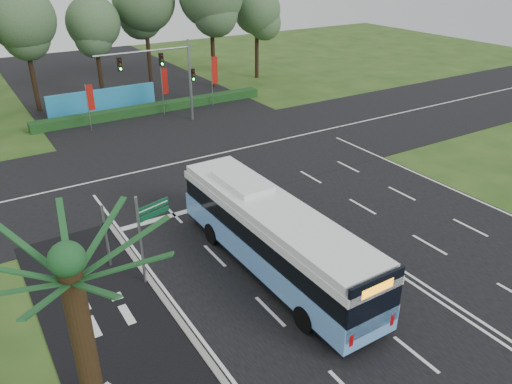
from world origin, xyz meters
The scene contains 16 objects.
ground centered at (0.00, 0.00, 0.00)m, with size 120.00×120.00×0.00m, color #244617.
road_main centered at (0.00, 0.00, 0.02)m, with size 20.00×120.00×0.04m, color black.
road_cross centered at (0.00, 12.00, 0.03)m, with size 120.00×14.00×0.05m, color black.
bike_path centered at (-12.50, -3.00, 0.03)m, with size 5.00×18.00×0.06m, color black.
kerb_strip centered at (-10.10, -3.00, 0.06)m, with size 0.25×18.00×0.12m, color gray.
city_bus centered at (-4.80, -2.51, 1.88)m, with size 2.93×13.07×3.74m.
pedestrian_signal centered at (-11.25, 1.90, 1.82)m, with size 0.27×0.41×3.32m.
street_sign centered at (-9.97, -0.14, 2.76)m, with size 1.67×0.55×4.43m.
banner_flag_left centered at (-6.26, 22.30, 2.62)m, with size 0.59×0.06×3.99m.
banner_flag_mid centered at (0.71, 23.33, 2.81)m, with size 0.63×0.11×4.30m.
banner_flag_right centered at (5.86, 23.50, 3.11)m, with size 0.71×0.11×4.79m.
palm_tree centered at (-14.50, -8.00, 6.44)m, with size 3.20×3.20×7.65m.
traffic_light_gantry centered at (0.21, 20.50, 4.66)m, with size 8.41×0.28×7.00m.
hedge centered at (0.00, 24.50, 0.40)m, with size 22.00×1.20×0.80m, color #143715.
blue_hoarding centered at (-4.00, 27.00, 1.10)m, with size 10.00×0.30×2.20m, color #2286BC.
eucalyptus_row centered at (-1.69, 30.94, 8.40)m, with size 41.98×9.44×12.83m.
Camera 1 is at (-15.97, -18.81, 13.86)m, focal length 35.00 mm.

